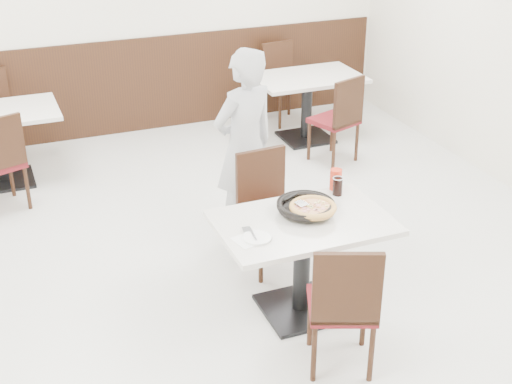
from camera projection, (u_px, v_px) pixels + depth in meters
name	position (u px, v px, depth m)	size (l,w,h in m)	color
floor	(251.00, 277.00, 5.64)	(7.00, 7.00, 0.00)	#BABAB5
wall_back	(136.00, 11.00, 7.93)	(6.00, 0.04, 2.80)	white
wainscot_back	(142.00, 85.00, 8.29)	(5.90, 0.03, 1.10)	black
main_table	(302.00, 267.00, 5.08)	(1.20, 0.80, 0.75)	silver
chair_near	(342.00, 302.00, 4.51)	(0.42, 0.42, 0.95)	black
chair_far	(271.00, 214.00, 5.58)	(0.42, 0.42, 0.95)	black
trivet	(303.00, 214.00, 4.95)	(0.11, 0.11, 0.04)	black
pizza_pan	(306.00, 208.00, 4.98)	(0.39, 0.39, 0.01)	black
pizza	(313.00, 209.00, 4.93)	(0.30, 0.30, 0.02)	tan
pizza_server	(301.00, 203.00, 4.94)	(0.07, 0.09, 0.00)	silver
napkin	(248.00, 240.00, 4.66)	(0.18, 0.18, 0.00)	white
side_plate	(257.00, 238.00, 4.68)	(0.19, 0.19, 0.01)	white
fork	(253.00, 234.00, 4.70)	(0.02, 0.18, 0.00)	silver
cola_glass	(338.00, 187.00, 5.24)	(0.07, 0.07, 0.13)	black
red_cup	(336.00, 179.00, 5.32)	(0.09, 0.09, 0.16)	red
diner_person	(245.00, 146.00, 5.89)	(0.61, 0.40, 1.66)	#B8B9BD
bg_table_left	(0.00, 147.00, 7.06)	(1.20, 0.80, 0.75)	silver
bg_table_right	(307.00, 108.00, 8.10)	(1.20, 0.80, 0.75)	silver
bg_chair_right_near	(334.00, 119.00, 7.50)	(0.42, 0.42, 0.95)	black
bg_chair_right_far	(285.00, 84.00, 8.57)	(0.42, 0.42, 0.95)	black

